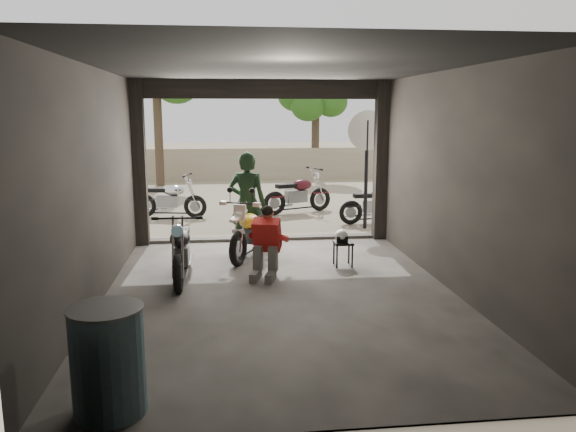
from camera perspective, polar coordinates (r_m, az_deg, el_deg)
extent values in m
plane|color=#7A6D56|center=(8.12, -0.73, -8.12)|extent=(80.00, 80.00, 0.00)
cube|color=#2D2B28|center=(8.12, -0.73, -8.05)|extent=(5.00, 7.00, 0.02)
plane|color=black|center=(7.71, -0.79, 15.01)|extent=(7.00, 7.00, 0.00)
cube|color=black|center=(4.34, 3.99, -2.86)|extent=(5.00, 0.02, 3.20)
cube|color=black|center=(7.91, -19.11, 2.70)|extent=(0.02, 7.00, 3.20)
cube|color=black|center=(8.39, 16.52, 3.27)|extent=(0.02, 7.00, 3.20)
cube|color=black|center=(11.19, -14.85, 5.10)|extent=(0.24, 0.24, 3.20)
cube|color=black|center=(11.52, 9.39, 5.46)|extent=(0.24, 0.24, 3.20)
cube|color=black|center=(11.11, -2.63, 12.74)|extent=(5.00, 0.16, 0.36)
cube|color=#2D2B28|center=(11.47, -2.53, -2.33)|extent=(5.00, 0.25, 0.08)
cube|color=gray|center=(21.76, -4.55, 5.30)|extent=(18.00, 0.30, 1.20)
cylinder|color=#382B1E|center=(20.29, -13.02, 8.06)|extent=(0.30, 0.30, 3.58)
ellipsoid|color=#1E4C14|center=(20.32, -13.29, 14.37)|extent=(2.20, 2.20, 3.14)
cylinder|color=#382B1E|center=(21.97, 2.80, 7.99)|extent=(0.30, 0.30, 3.20)
ellipsoid|color=#1E4C14|center=(21.97, 2.85, 13.21)|extent=(2.20, 2.20, 2.80)
imported|color=black|center=(10.33, -4.16, 1.32)|extent=(0.78, 0.61, 1.89)
cube|color=black|center=(9.53, 5.63, -2.73)|extent=(0.31, 0.31, 0.04)
cylinder|color=black|center=(9.43, 5.00, -4.17)|extent=(0.03, 0.03, 0.42)
cylinder|color=black|center=(9.48, 6.55, -4.11)|extent=(0.03, 0.03, 0.42)
cylinder|color=black|center=(9.67, 4.69, -3.78)|extent=(0.03, 0.03, 0.42)
cylinder|color=black|center=(9.73, 6.20, -3.73)|extent=(0.03, 0.03, 0.42)
ellipsoid|color=silver|center=(9.50, 5.44, -1.99)|extent=(0.25, 0.26, 0.21)
cylinder|color=#3F606A|center=(5.21, -17.79, -13.97)|extent=(0.68, 0.68, 0.97)
cylinder|color=black|center=(12.59, 7.94, 4.13)|extent=(0.08, 0.08, 2.41)
cylinder|color=silver|center=(12.50, 8.08, 8.61)|extent=(0.88, 0.03, 0.88)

